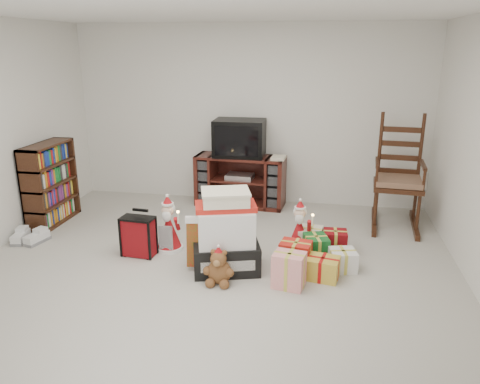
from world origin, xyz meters
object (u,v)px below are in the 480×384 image
Objects in this scene: bookshelf at (50,185)px; gift_pile at (226,237)px; santa_figurine at (299,231)px; crt_television at (239,138)px; tv_stand at (240,181)px; gift_cluster at (317,253)px; rocking_chair at (397,186)px; mrs_claus_figurine at (169,229)px; sneaker_pair at (29,238)px; teddy_bear at (219,269)px; red_suitcase at (138,236)px.

bookshelf is 1.25× the size of gift_pile.
crt_television reaches higher than santa_figurine.
tv_stand is at bearing -40.75° from crt_television.
rocking_chair is at bearing 55.93° from gift_cluster.
tv_stand reaches higher than mrs_claus_figurine.
santa_figurine is at bearing -53.22° from tv_stand.
sneaker_pair is (-2.18, -1.78, -0.30)m from tv_stand.
bookshelf is at bearing 162.18° from mrs_claus_figurine.
rocking_chair reaches higher than crt_television.
teddy_bear is at bearing -128.69° from rocking_chair.
tv_stand is at bearing 73.33° from mrs_claus_figurine.
crt_television is at bearing 73.27° from red_suitcase.
gift_pile is at bearing 88.98° from teddy_bear.
santa_figurine is 0.93× the size of mrs_claus_figurine.
teddy_bear is at bearing -42.68° from mrs_claus_figurine.
bookshelf is at bearing 168.73° from gift_cluster.
teddy_bear is at bearing -84.74° from crt_television.
rocking_chair is at bearing 15.10° from sneaker_pair.
rocking_chair is (2.07, -0.39, 0.14)m from tv_stand.
gift_cluster is (0.20, -0.36, -0.09)m from santa_figurine.
sneaker_pair is at bearing -84.01° from bookshelf.
gift_cluster is at bearing -53.83° from tv_stand.
crt_television is at bearing 173.96° from rocking_chair.
red_suitcase is (1.48, -0.77, -0.27)m from bookshelf.
santa_figurine is (3.18, -0.32, -0.27)m from bookshelf.
red_suitcase is at bearing 155.43° from teddy_bear.
tv_stand is at bearing 26.37° from bookshelf.
mrs_claus_figurine is 1.90m from crt_television.
red_suitcase is 1.76m from santa_figurine.
santa_figurine is (0.70, 0.61, -0.13)m from gift_pile.
sneaker_pair is (-2.40, 0.57, -0.10)m from teddy_bear.
crt_television is (2.24, 1.13, 0.47)m from bookshelf.
mrs_claus_figurine is at bearing -170.26° from santa_figurine.
rocking_chair is at bearing 46.51° from teddy_bear.
mrs_claus_figurine reaches higher than teddy_bear.
gift_pile is 0.96m from gift_cluster.
santa_figurine is 3.13m from sneaker_pair.
bookshelf is 1.85m from mrs_claus_figurine.
gift_pile is at bearing -79.77° from tv_stand.
mrs_claus_figurine reaches higher than sneaker_pair.
bookshelf is 4.39m from rocking_chair.
rocking_chair is 2.46× the size of santa_figurine.
tv_stand is 2.48× the size of red_suitcase.
teddy_bear is 0.54× the size of mrs_claus_figurine.
tv_stand is at bearing 72.81° from red_suitcase.
mrs_claus_figurine is (0.27, 0.21, 0.02)m from red_suitcase.
gift_pile is 1.30× the size of mrs_claus_figurine.
teddy_bear is (-1.85, -1.96, -0.34)m from rocking_chair.
bookshelf is at bearing 157.43° from red_suitcase.
crt_television reaches higher than red_suitcase.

